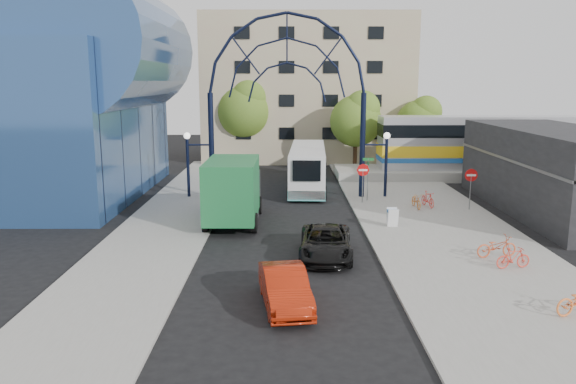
{
  "coord_description": "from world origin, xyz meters",
  "views": [
    {
      "loc": [
        -0.06,
        -22.99,
        7.71
      ],
      "look_at": [
        0.04,
        6.0,
        1.99
      ],
      "focal_mm": 35.0,
      "sensor_mm": 36.0,
      "label": 1
    }
  ],
  "objects_px": {
    "tree_north_b": "(245,108)",
    "bike_near_a": "(416,200)",
    "sandwich_board": "(393,215)",
    "tree_north_a": "(357,118)",
    "bike_far_a": "(497,246)",
    "bike_near_b": "(428,199)",
    "black_suv": "(326,243)",
    "red_sedan": "(285,287)",
    "gateway_arch": "(287,68)",
    "train_car": "(535,142)",
    "stop_sign": "(363,174)",
    "bike_far_b": "(513,258)",
    "tree_north_c": "(421,120)",
    "green_truck": "(234,190)",
    "do_not_enter_sign": "(471,179)",
    "city_bus": "(308,167)",
    "street_name_sign": "(368,170)"
  },
  "relations": [
    {
      "from": "tree_north_a",
      "to": "tree_north_c",
      "type": "xyz_separation_m",
      "value": [
        6.0,
        2.0,
        -0.33
      ]
    },
    {
      "from": "stop_sign",
      "to": "train_car",
      "type": "xyz_separation_m",
      "value": [
        15.2,
        10.0,
        0.91
      ]
    },
    {
      "from": "street_name_sign",
      "to": "bike_near_b",
      "type": "distance_m",
      "value": 4.2
    },
    {
      "from": "gateway_arch",
      "to": "bike_far_b",
      "type": "bearing_deg",
      "value": -57.97
    },
    {
      "from": "stop_sign",
      "to": "bike_far_b",
      "type": "xyz_separation_m",
      "value": [
        4.51,
        -12.87,
        -1.42
      ]
    },
    {
      "from": "gateway_arch",
      "to": "red_sedan",
      "type": "height_order",
      "value": "gateway_arch"
    },
    {
      "from": "city_bus",
      "to": "red_sedan",
      "type": "height_order",
      "value": "city_bus"
    },
    {
      "from": "black_suv",
      "to": "tree_north_a",
      "type": "bearing_deg",
      "value": 83.75
    },
    {
      "from": "red_sedan",
      "to": "bike_far_b",
      "type": "relative_size",
      "value": 2.81
    },
    {
      "from": "gateway_arch",
      "to": "train_car",
      "type": "height_order",
      "value": "gateway_arch"
    },
    {
      "from": "do_not_enter_sign",
      "to": "black_suv",
      "type": "relative_size",
      "value": 0.5
    },
    {
      "from": "green_truck",
      "to": "red_sedan",
      "type": "relative_size",
      "value": 1.72
    },
    {
      "from": "red_sedan",
      "to": "bike_far_a",
      "type": "bearing_deg",
      "value": 20.82
    },
    {
      "from": "tree_north_a",
      "to": "bike_far_b",
      "type": "xyz_separation_m",
      "value": [
        3.19,
        -26.8,
        -4.04
      ]
    },
    {
      "from": "do_not_enter_sign",
      "to": "bike_near_b",
      "type": "distance_m",
      "value": 2.82
    },
    {
      "from": "do_not_enter_sign",
      "to": "tree_north_b",
      "type": "distance_m",
      "value": 25.09
    },
    {
      "from": "tree_north_b",
      "to": "bike_near_a",
      "type": "relative_size",
      "value": 4.58
    },
    {
      "from": "green_truck",
      "to": "bike_near_b",
      "type": "bearing_deg",
      "value": 16.73
    },
    {
      "from": "green_truck",
      "to": "bike_far_a",
      "type": "distance_m",
      "value": 13.94
    },
    {
      "from": "gateway_arch",
      "to": "sandwich_board",
      "type": "distance_m",
      "value": 12.52
    },
    {
      "from": "tree_north_b",
      "to": "city_bus",
      "type": "xyz_separation_m",
      "value": [
        5.39,
        -12.38,
        -3.69
      ]
    },
    {
      "from": "tree_north_c",
      "to": "bike_near_b",
      "type": "distance_m",
      "value": 17.86
    },
    {
      "from": "city_bus",
      "to": "bike_far_a",
      "type": "relative_size",
      "value": 6.03
    },
    {
      "from": "green_truck",
      "to": "bike_far_a",
      "type": "height_order",
      "value": "green_truck"
    },
    {
      "from": "do_not_enter_sign",
      "to": "sandwich_board",
      "type": "relative_size",
      "value": 2.51
    },
    {
      "from": "stop_sign",
      "to": "tree_north_a",
      "type": "relative_size",
      "value": 0.36
    },
    {
      "from": "do_not_enter_sign",
      "to": "sandwich_board",
      "type": "distance_m",
      "value": 6.85
    },
    {
      "from": "green_truck",
      "to": "black_suv",
      "type": "height_order",
      "value": "green_truck"
    },
    {
      "from": "street_name_sign",
      "to": "tree_north_a",
      "type": "height_order",
      "value": "tree_north_a"
    },
    {
      "from": "bike_far_b",
      "to": "street_name_sign",
      "type": "bearing_deg",
      "value": 6.95
    },
    {
      "from": "train_car",
      "to": "red_sedan",
      "type": "distance_m",
      "value": 33.37
    },
    {
      "from": "train_car",
      "to": "bike_far_a",
      "type": "relative_size",
      "value": 13.62
    },
    {
      "from": "do_not_enter_sign",
      "to": "bike_far_a",
      "type": "distance_m",
      "value": 9.63
    },
    {
      "from": "do_not_enter_sign",
      "to": "bike_near_b",
      "type": "relative_size",
      "value": 1.56
    },
    {
      "from": "black_suv",
      "to": "bike_near_a",
      "type": "distance_m",
      "value": 11.31
    },
    {
      "from": "bike_near_b",
      "to": "stop_sign",
      "type": "bearing_deg",
      "value": 148.23
    },
    {
      "from": "city_bus",
      "to": "black_suv",
      "type": "xyz_separation_m",
      "value": [
        0.18,
        -16.54,
        -0.9
      ]
    },
    {
      "from": "tree_north_b",
      "to": "bike_near_a",
      "type": "distance_m",
      "value": 23.23
    },
    {
      "from": "city_bus",
      "to": "bike_far_b",
      "type": "bearing_deg",
      "value": -64.21
    },
    {
      "from": "sandwich_board",
      "to": "bike_far_a",
      "type": "relative_size",
      "value": 0.54
    },
    {
      "from": "stop_sign",
      "to": "bike_near_a",
      "type": "relative_size",
      "value": 1.43
    },
    {
      "from": "bike_near_b",
      "to": "train_car",
      "type": "bearing_deg",
      "value": 30.15
    },
    {
      "from": "bike_near_b",
      "to": "tree_north_a",
      "type": "bearing_deg",
      "value": 85.04
    },
    {
      "from": "stop_sign",
      "to": "tree_north_b",
      "type": "bearing_deg",
      "value": 115.83
    },
    {
      "from": "do_not_enter_sign",
      "to": "tree_north_a",
      "type": "xyz_separation_m",
      "value": [
        -4.88,
        15.93,
        2.63
      ]
    },
    {
      "from": "sandwich_board",
      "to": "bike_far_a",
      "type": "height_order",
      "value": "sandwich_board"
    },
    {
      "from": "tree_north_c",
      "to": "bike_near_b",
      "type": "xyz_separation_m",
      "value": [
        -3.45,
        -17.13,
        -3.68
      ]
    },
    {
      "from": "sandwich_board",
      "to": "tree_north_a",
      "type": "height_order",
      "value": "tree_north_a"
    },
    {
      "from": "red_sedan",
      "to": "bike_near_a",
      "type": "relative_size",
      "value": 2.41
    },
    {
      "from": "green_truck",
      "to": "bike_far_b",
      "type": "distance_m",
      "value": 14.85
    }
  ]
}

